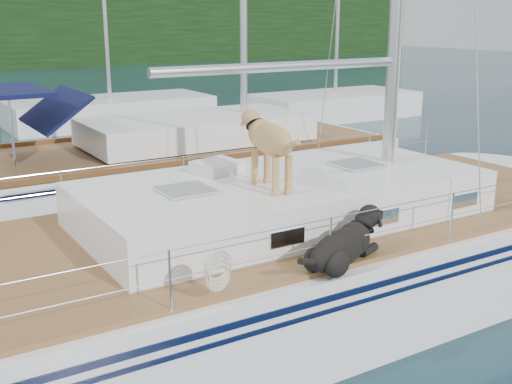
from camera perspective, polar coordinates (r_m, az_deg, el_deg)
ground at (r=8.52m, az=-2.20°, el=-11.22°), size 120.00×120.00×0.00m
main_sailboat at (r=8.27m, az=-1.65°, el=-6.90°), size 12.00×4.05×14.01m
neighbor_sailboat at (r=13.77m, az=-9.29°, el=1.77°), size 11.00×3.50×13.30m
bg_boat_center at (r=24.16m, az=-12.79°, el=6.97°), size 7.20×3.00×11.65m
bg_boat_east at (r=25.38m, az=7.02°, el=7.64°), size 6.40×3.00×11.65m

